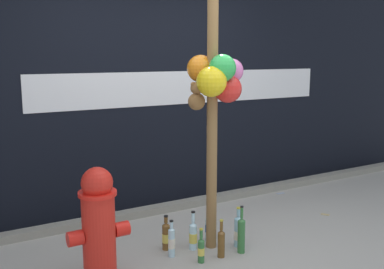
% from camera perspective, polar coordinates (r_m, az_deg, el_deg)
% --- Properties ---
extents(ground_plane, '(14.00, 14.00, 0.00)m').
position_cam_1_polar(ground_plane, '(4.01, 5.25, -15.40)').
color(ground_plane, '#9E9B93').
extents(building_wall, '(10.00, 0.21, 3.33)m').
position_cam_1_polar(building_wall, '(5.11, -5.77, 9.39)').
color(building_wall, black).
rests_on(building_wall, ground_plane).
extents(curb_strip, '(8.00, 0.12, 0.08)m').
position_cam_1_polar(curb_strip, '(5.05, -3.62, -9.38)').
color(curb_strip, gray).
rests_on(curb_strip, ground_plane).
extents(memorial_post, '(0.50, 0.47, 2.72)m').
position_cam_1_polar(memorial_post, '(3.81, 2.96, 8.43)').
color(memorial_post, olive).
rests_on(memorial_post, ground_plane).
extents(fire_hydrant, '(0.48, 0.29, 0.90)m').
position_cam_1_polar(fire_hydrant, '(3.55, -11.84, -11.09)').
color(fire_hydrant, red).
rests_on(fire_hydrant, ground_plane).
extents(bottle_0, '(0.07, 0.07, 0.35)m').
position_cam_1_polar(bottle_0, '(4.27, 2.14, -11.75)').
color(bottle_0, '#B2DBEA').
rests_on(bottle_0, ground_plane).
extents(bottle_1, '(0.07, 0.07, 0.43)m').
position_cam_1_polar(bottle_1, '(4.05, 6.32, -12.54)').
color(bottle_1, '#337038').
rests_on(bottle_1, ground_plane).
extents(bottle_2, '(0.06, 0.06, 0.30)m').
position_cam_1_polar(bottle_2, '(3.87, 1.17, -14.45)').
color(bottle_2, '#337038').
rests_on(bottle_2, ground_plane).
extents(bottle_3, '(0.06, 0.06, 0.34)m').
position_cam_1_polar(bottle_3, '(3.96, 3.75, -13.58)').
color(bottle_3, brown).
rests_on(bottle_3, ground_plane).
extents(bottle_4, '(0.08, 0.08, 0.37)m').
position_cam_1_polar(bottle_4, '(4.18, 5.91, -12.17)').
color(bottle_4, '#93CCE0').
rests_on(bottle_4, ground_plane).
extents(bottle_5, '(0.07, 0.07, 0.36)m').
position_cam_1_polar(bottle_5, '(4.10, 0.15, -12.73)').
color(bottle_5, '#B2DBEA').
rests_on(bottle_5, ground_plane).
extents(bottle_6, '(0.06, 0.06, 0.33)m').
position_cam_1_polar(bottle_6, '(3.97, -2.62, -13.48)').
color(bottle_6, '#B2DBEA').
rests_on(bottle_6, ground_plane).
extents(bottle_7, '(0.07, 0.07, 0.32)m').
position_cam_1_polar(bottle_7, '(4.10, -3.33, -12.78)').
color(bottle_7, brown).
rests_on(bottle_7, ground_plane).
extents(litter_0, '(0.09, 0.10, 0.01)m').
position_cam_1_polar(litter_0, '(5.18, 16.65, -9.74)').
color(litter_0, tan).
rests_on(litter_0, ground_plane).
extents(litter_1, '(0.11, 0.05, 0.01)m').
position_cam_1_polar(litter_1, '(5.80, 11.24, -7.36)').
color(litter_1, '#8C99B2').
rests_on(litter_1, ground_plane).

